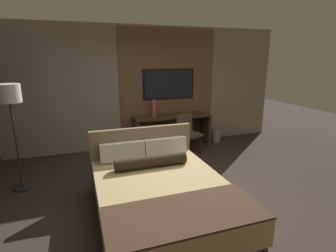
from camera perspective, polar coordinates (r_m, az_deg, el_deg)
name	(u,v)px	position (r m, az deg, el deg)	size (l,w,h in m)	color
ground_plane	(178,196)	(4.21, 2.09, -15.02)	(16.00, 16.00, 0.00)	#332823
wall_back_tv_panel	(142,88)	(6.21, -5.69, 8.23)	(7.20, 0.09, 2.80)	gray
bed	(161,196)	(3.59, -1.53, -15.04)	(1.67, 2.24, 1.00)	#33281E
desk	(172,125)	(6.27, 0.83, 0.19)	(1.83, 0.55, 0.77)	#422D1E
tv	(169,84)	(6.31, 0.16, 9.12)	(1.26, 0.04, 0.71)	black
desk_chair	(187,130)	(5.83, 4.13, -0.88)	(0.55, 0.55, 0.89)	#4C3D2D
floor_lamp	(10,102)	(4.63, -31.16, 4.44)	(0.34, 0.34, 1.71)	#282623
vase_tall	(154,108)	(6.06, -3.10, 3.92)	(0.10, 0.10, 0.39)	#B2563D
waste_bin	(216,136)	(6.80, 10.45, -2.24)	(0.22, 0.22, 0.28)	gray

